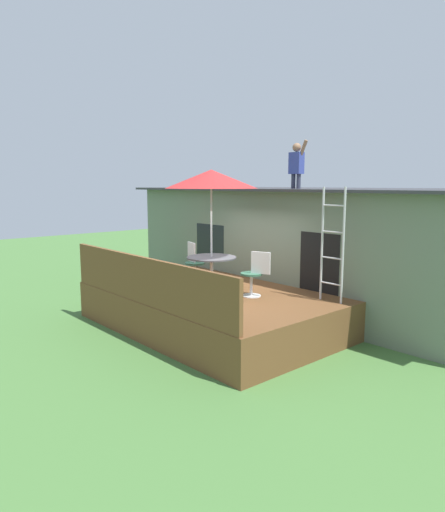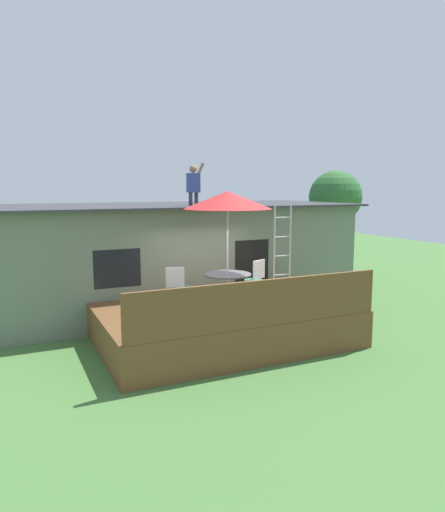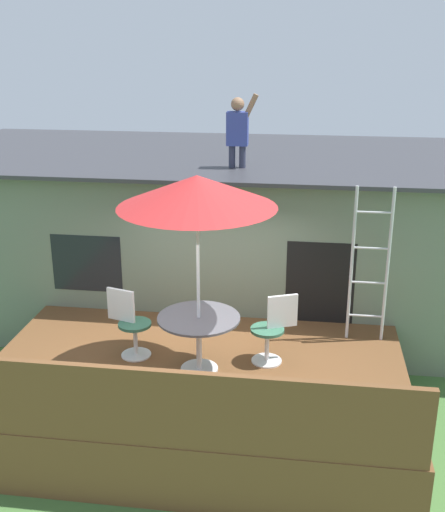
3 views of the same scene
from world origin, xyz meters
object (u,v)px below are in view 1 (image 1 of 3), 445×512
(patio_table, at_px, (212,264))
(patio_chair_left, at_px, (194,263))
(person_figure, at_px, (297,162))
(patio_chair_right, at_px, (255,274))
(patio_umbrella, at_px, (211,179))
(step_ladder, at_px, (332,245))

(patio_table, height_order, patio_chair_left, patio_chair_left)
(person_figure, bearing_deg, patio_chair_right, -71.15)
(patio_umbrella, xyz_separation_m, patio_chair_left, (-0.98, 0.28, -1.89))
(patio_chair_right, bearing_deg, step_ladder, -168.64)
(patio_umbrella, relative_size, patio_chair_left, 2.76)
(patio_table, distance_m, patio_chair_left, 1.03)
(step_ladder, relative_size, person_figure, 1.98)
(step_ladder, xyz_separation_m, person_figure, (-1.96, 1.25, 1.65))
(patio_umbrella, height_order, patio_chair_right, patio_umbrella)
(step_ladder, relative_size, patio_chair_right, 2.39)
(patio_umbrella, height_order, patio_chair_left, patio_umbrella)
(patio_table, xyz_separation_m, patio_umbrella, (0.00, 0.00, 1.76))
(step_ladder, bearing_deg, patio_umbrella, -151.00)
(patio_chair_right, bearing_deg, patio_chair_left, -19.57)
(patio_umbrella, relative_size, person_figure, 2.29)
(step_ladder, height_order, patio_chair_left, step_ladder)
(step_ladder, bearing_deg, patio_chair_right, -146.52)
(person_figure, xyz_separation_m, patio_chair_right, (0.71, -2.08, -2.29))
(patio_table, bearing_deg, person_figure, 85.41)
(patio_chair_left, distance_m, patio_chair_right, 1.88)
(step_ladder, xyz_separation_m, patio_chair_left, (-3.13, -0.91, -0.64))
(person_figure, bearing_deg, patio_chair_left, -118.48)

